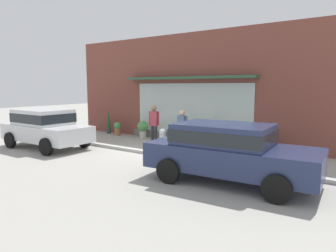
{
  "coord_description": "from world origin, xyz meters",
  "views": [
    {
      "loc": [
        7.4,
        -9.2,
        2.58
      ],
      "look_at": [
        0.14,
        1.2,
        0.93
      ],
      "focal_mm": 32.67,
      "sensor_mm": 36.0,
      "label": 1
    }
  ],
  "objects_px": {
    "potted_plant_window_left": "(231,135)",
    "fire_hydrant": "(163,140)",
    "pedestrian_passerby": "(154,122)",
    "potted_plant_corner_tall": "(143,128)",
    "potted_plant_window_right": "(269,141)",
    "potted_plant_trailing_edge": "(204,140)",
    "parked_car_silver": "(45,126)",
    "potted_plant_by_entrance": "(117,128)",
    "potted_plant_low_front": "(173,136)",
    "potted_plant_near_hydrant": "(108,122)",
    "parked_car_navy": "(228,149)",
    "pedestrian_with_handbag": "(182,127)"
  },
  "relations": [
    {
      "from": "potted_plant_near_hydrant",
      "to": "potted_plant_corner_tall",
      "type": "distance_m",
      "value": 2.54
    },
    {
      "from": "parked_car_silver",
      "to": "pedestrian_passerby",
      "type": "bearing_deg",
      "value": 40.22
    },
    {
      "from": "fire_hydrant",
      "to": "parked_car_silver",
      "type": "bearing_deg",
      "value": -152.11
    },
    {
      "from": "potted_plant_by_entrance",
      "to": "potted_plant_window_right",
      "type": "relative_size",
      "value": 0.82
    },
    {
      "from": "potted_plant_window_right",
      "to": "parked_car_navy",
      "type": "bearing_deg",
      "value": -87.77
    },
    {
      "from": "potted_plant_low_front",
      "to": "potted_plant_near_hydrant",
      "type": "bearing_deg",
      "value": 174.53
    },
    {
      "from": "parked_car_navy",
      "to": "potted_plant_near_hydrant",
      "type": "xyz_separation_m",
      "value": [
        -8.98,
        4.28,
        -0.29
      ]
    },
    {
      "from": "potted_plant_near_hydrant",
      "to": "potted_plant_corner_tall",
      "type": "height_order",
      "value": "potted_plant_near_hydrant"
    },
    {
      "from": "pedestrian_with_handbag",
      "to": "potted_plant_low_front",
      "type": "xyz_separation_m",
      "value": [
        -1.06,
        0.93,
        -0.61
      ]
    },
    {
      "from": "parked_car_silver",
      "to": "fire_hydrant",
      "type": "bearing_deg",
      "value": 27.31
    },
    {
      "from": "pedestrian_with_handbag",
      "to": "potted_plant_near_hydrant",
      "type": "xyz_separation_m",
      "value": [
        -5.65,
        1.37,
        -0.34
      ]
    },
    {
      "from": "pedestrian_passerby",
      "to": "potted_plant_by_entrance",
      "type": "relative_size",
      "value": 2.49
    },
    {
      "from": "potted_plant_by_entrance",
      "to": "parked_car_silver",
      "type": "bearing_deg",
      "value": -92.07
    },
    {
      "from": "pedestrian_passerby",
      "to": "parked_car_navy",
      "type": "xyz_separation_m",
      "value": [
        4.78,
        -2.95,
        -0.12
      ]
    },
    {
      "from": "potted_plant_window_right",
      "to": "potted_plant_low_front",
      "type": "bearing_deg",
      "value": -175.0
    },
    {
      "from": "potted_plant_window_left",
      "to": "parked_car_silver",
      "type": "bearing_deg",
      "value": -148.35
    },
    {
      "from": "parked_car_silver",
      "to": "potted_plant_by_entrance",
      "type": "bearing_deg",
      "value": 87.35
    },
    {
      "from": "fire_hydrant",
      "to": "parked_car_navy",
      "type": "height_order",
      "value": "parked_car_navy"
    },
    {
      "from": "pedestrian_passerby",
      "to": "potted_plant_corner_tall",
      "type": "relative_size",
      "value": 2.04
    },
    {
      "from": "potted_plant_window_left",
      "to": "potted_plant_by_entrance",
      "type": "distance_m",
      "value": 6.46
    },
    {
      "from": "potted_plant_window_right",
      "to": "potted_plant_corner_tall",
      "type": "distance_m",
      "value": 6.28
    },
    {
      "from": "fire_hydrant",
      "to": "pedestrian_passerby",
      "type": "xyz_separation_m",
      "value": [
        -0.94,
        0.67,
        0.58
      ]
    },
    {
      "from": "potted_plant_trailing_edge",
      "to": "potted_plant_low_front",
      "type": "distance_m",
      "value": 1.48
    },
    {
      "from": "pedestrian_passerby",
      "to": "potted_plant_trailing_edge",
      "type": "height_order",
      "value": "pedestrian_passerby"
    },
    {
      "from": "parked_car_silver",
      "to": "potted_plant_trailing_edge",
      "type": "distance_m",
      "value": 6.82
    },
    {
      "from": "pedestrian_passerby",
      "to": "potted_plant_corner_tall",
      "type": "bearing_deg",
      "value": 122.34
    },
    {
      "from": "potted_plant_by_entrance",
      "to": "parked_car_navy",
      "type": "bearing_deg",
      "value": -26.71
    },
    {
      "from": "pedestrian_passerby",
      "to": "parked_car_silver",
      "type": "xyz_separation_m",
      "value": [
        -3.48,
        -3.01,
        -0.11
      ]
    },
    {
      "from": "potted_plant_window_left",
      "to": "potted_plant_trailing_edge",
      "type": "relative_size",
      "value": 2.42
    },
    {
      "from": "potted_plant_window_right",
      "to": "potted_plant_corner_tall",
      "type": "bearing_deg",
      "value": -179.66
    },
    {
      "from": "fire_hydrant",
      "to": "potted_plant_trailing_edge",
      "type": "height_order",
      "value": "fire_hydrant"
    },
    {
      "from": "parked_car_silver",
      "to": "potted_plant_by_entrance",
      "type": "xyz_separation_m",
      "value": [
        0.15,
        4.14,
        -0.54
      ]
    },
    {
      "from": "fire_hydrant",
      "to": "potted_plant_by_entrance",
      "type": "bearing_deg",
      "value": 157.18
    },
    {
      "from": "potted_plant_window_left",
      "to": "fire_hydrant",
      "type": "bearing_deg",
      "value": -141.57
    },
    {
      "from": "parked_car_navy",
      "to": "potted_plant_near_hydrant",
      "type": "relative_size",
      "value": 3.6
    },
    {
      "from": "pedestrian_with_handbag",
      "to": "fire_hydrant",
      "type": "bearing_deg",
      "value": 54.68
    },
    {
      "from": "potted_plant_window_right",
      "to": "pedestrian_passerby",
      "type": "bearing_deg",
      "value": -164.83
    },
    {
      "from": "pedestrian_passerby",
      "to": "potted_plant_window_left",
      "type": "height_order",
      "value": "pedestrian_passerby"
    },
    {
      "from": "potted_plant_trailing_edge",
      "to": "potted_plant_near_hydrant",
      "type": "relative_size",
      "value": 0.4
    },
    {
      "from": "fire_hydrant",
      "to": "parked_car_silver",
      "type": "height_order",
      "value": "parked_car_silver"
    },
    {
      "from": "pedestrian_passerby",
      "to": "potted_plant_low_front",
      "type": "bearing_deg",
      "value": 43.92
    },
    {
      "from": "fire_hydrant",
      "to": "potted_plant_near_hydrant",
      "type": "relative_size",
      "value": 0.7
    },
    {
      "from": "pedestrian_passerby",
      "to": "parked_car_silver",
      "type": "distance_m",
      "value": 4.6
    },
    {
      "from": "parked_car_navy",
      "to": "potted_plant_window_right",
      "type": "relative_size",
      "value": 5.4
    },
    {
      "from": "potted_plant_window_left",
      "to": "potted_plant_low_front",
      "type": "xyz_separation_m",
      "value": [
        -2.71,
        -0.18,
        -0.26
      ]
    },
    {
      "from": "pedestrian_passerby",
      "to": "potted_plant_window_right",
      "type": "height_order",
      "value": "pedestrian_passerby"
    },
    {
      "from": "potted_plant_near_hydrant",
      "to": "potted_plant_corner_tall",
      "type": "bearing_deg",
      "value": -2.44
    },
    {
      "from": "potted_plant_trailing_edge",
      "to": "potted_plant_window_right",
      "type": "relative_size",
      "value": 0.6
    },
    {
      "from": "parked_car_navy",
      "to": "potted_plant_window_right",
      "type": "bearing_deg",
      "value": 88.68
    },
    {
      "from": "pedestrian_passerby",
      "to": "potted_plant_window_right",
      "type": "xyz_separation_m",
      "value": [
        4.62,
        1.25,
        -0.56
      ]
    }
  ]
}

